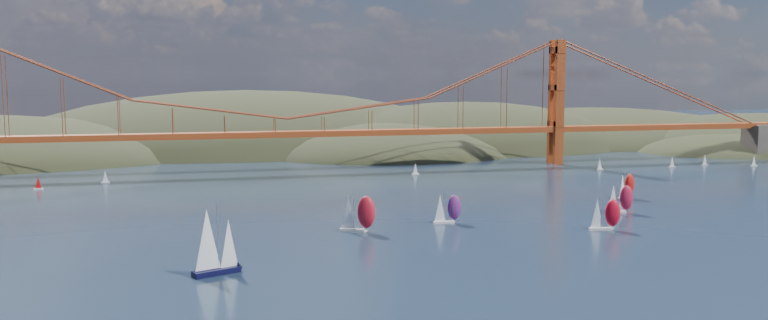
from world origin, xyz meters
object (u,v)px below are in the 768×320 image
Objects in this scene: racer_1 at (604,214)px; racer_2 at (619,198)px; racer_3 at (626,186)px; sloop_navy at (214,242)px; racer_rwb at (447,208)px; racer_0 at (357,212)px.

racer_1 is 0.99× the size of racer_2.
racer_1 is at bearing -154.27° from racer_3.
sloop_navy is 1.72× the size of racer_rwb.
racer_2 is (78.91, 7.00, -0.67)m from racer_0.
sloop_navy is 1.63× the size of racer_2.
racer_3 is (94.38, 28.73, -0.70)m from racer_0.
racer_0 is at bearing 18.95° from sloop_navy.
racer_2 is at bearing -152.34° from racer_3.
sloop_navy is 121.91m from racer_2.
racer_0 is 63.79m from racer_1.
sloop_navy reaches higher than racer_3.
sloop_navy is 49.19m from racer_0.
racer_1 is 1.00× the size of racer_3.
racer_3 is 72.58m from racer_rwb.
racer_3 is at bearing 1.65° from sloop_navy.
racer_0 is 1.22× the size of racer_rwb.
racer_2 is 1.01× the size of racer_3.
racer_0 is at bearing 170.03° from racer_3.
racer_0 reaches higher than racer_3.
racer_0 is at bearing -166.91° from racer_rwb.
racer_rwb is at bearing 7.96° from sloop_navy.
racer_2 is (16.49, 20.11, 0.05)m from racer_1.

